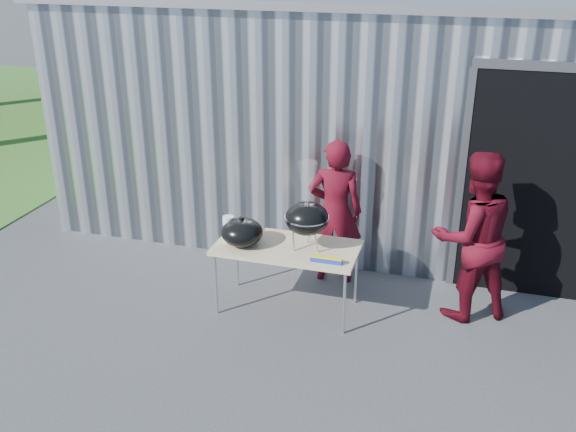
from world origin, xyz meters
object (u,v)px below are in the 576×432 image
(folding_table, at_px, (287,249))
(kettle_grill, at_px, (307,212))
(person_bystander, at_px, (473,236))
(person_cook, at_px, (335,212))

(folding_table, xyz_separation_m, kettle_grill, (0.21, 0.00, 0.46))
(kettle_grill, distance_m, person_bystander, 1.72)
(kettle_grill, bearing_deg, person_bystander, 14.80)
(person_cook, distance_m, person_bystander, 1.56)
(person_bystander, bearing_deg, person_cook, -40.27)
(folding_table, height_order, person_cook, person_cook)
(person_cook, xyz_separation_m, person_bystander, (1.52, -0.36, 0.06))
(person_cook, bearing_deg, folding_table, 59.20)
(person_bystander, bearing_deg, folding_table, -13.55)
(folding_table, height_order, person_bystander, person_bystander)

